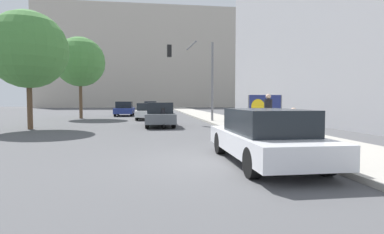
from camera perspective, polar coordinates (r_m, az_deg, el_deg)
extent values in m
plane|color=#4F4F51|center=(7.89, 4.89, -8.45)|extent=(160.00, 160.00, 0.00)
cube|color=#A8A399|center=(23.29, 6.29, -0.65)|extent=(3.33, 90.00, 0.13)
cube|color=#BCB2A3|center=(77.08, -8.05, 10.80)|extent=(52.00, 12.00, 23.90)
cylinder|color=#474C56|center=(11.17, 18.31, -3.37)|extent=(0.03, 0.03, 0.45)
cylinder|color=#474C56|center=(11.34, 19.99, -3.30)|extent=(0.03, 0.03, 0.45)
cylinder|color=#474C56|center=(11.50, 17.50, -3.17)|extent=(0.03, 0.03, 0.45)
cylinder|color=#474C56|center=(11.66, 19.15, -3.11)|extent=(0.03, 0.03, 0.45)
cube|color=navy|center=(11.39, 18.76, -2.07)|extent=(0.40, 0.40, 0.02)
cube|color=navy|center=(11.55, 18.36, -1.00)|extent=(0.40, 0.02, 0.38)
cylinder|color=black|center=(11.24, 19.13, -1.64)|extent=(0.18, 0.42, 0.18)
cylinder|color=black|center=(11.09, 19.59, -3.44)|extent=(0.16, 0.16, 0.45)
cube|color=black|center=(11.06, 19.72, -4.36)|extent=(0.20, 0.28, 0.10)
cylinder|color=#B23333|center=(11.40, 18.72, -0.71)|extent=(0.34, 0.34, 0.52)
sphere|color=beige|center=(11.38, 18.75, 1.15)|extent=(0.22, 0.22, 0.22)
cylinder|color=#B23333|center=(11.18, 17.40, -0.35)|extent=(0.45, 0.09, 0.09)
cube|color=yellow|center=(11.09, 16.46, -0.09)|extent=(0.46, 0.02, 0.35)
cube|color=#AD1414|center=(11.08, 16.49, -0.09)|extent=(0.35, 0.01, 0.08)
cylinder|color=#424247|center=(13.09, 14.26, -1.49)|extent=(0.28, 0.28, 0.85)
cylinder|color=black|center=(13.05, 14.30, 1.84)|extent=(0.34, 0.34, 0.67)
sphere|color=beige|center=(13.05, 14.33, 3.81)|extent=(0.22, 0.22, 0.22)
cylinder|color=slate|center=(15.73, 10.73, 0.96)|extent=(0.06, 0.06, 1.76)
cylinder|color=slate|center=(16.38, 16.62, 0.97)|extent=(0.06, 0.06, 1.76)
cube|color=navy|center=(16.03, 13.74, 1.15)|extent=(1.77, 0.02, 1.66)
cylinder|color=yellow|center=(15.87, 12.46, 2.04)|extent=(0.73, 0.01, 0.73)
cylinder|color=slate|center=(22.01, 3.90, 6.72)|extent=(0.16, 0.16, 5.68)
cylinder|color=slate|center=(21.95, -0.16, 13.42)|extent=(0.33, 3.16, 0.11)
cube|color=black|center=(21.63, -4.35, 12.44)|extent=(0.32, 0.32, 0.84)
sphere|color=green|center=(21.58, -4.35, 11.71)|extent=(0.18, 0.18, 0.18)
cube|color=silver|center=(7.84, 13.58, -4.75)|extent=(1.84, 4.62, 0.50)
cube|color=black|center=(7.62, 14.14, -0.83)|extent=(1.59, 2.40, 0.60)
cylinder|color=black|center=(8.99, 5.37, -4.96)|extent=(0.22, 0.64, 0.64)
cylinder|color=black|center=(9.49, 15.00, -4.63)|extent=(0.22, 0.64, 0.64)
cylinder|color=black|center=(6.28, 11.37, -8.53)|extent=(0.22, 0.64, 0.64)
cylinder|color=black|center=(6.97, 24.21, -7.58)|extent=(0.22, 0.64, 0.64)
cube|color=#565B60|center=(18.72, -6.19, -0.07)|extent=(1.74, 4.70, 0.56)
cube|color=black|center=(18.50, -6.18, 1.76)|extent=(1.50, 2.45, 0.65)
cylinder|color=black|center=(20.18, -8.45, -0.51)|extent=(0.22, 0.64, 0.64)
cylinder|color=black|center=(20.22, -4.14, -0.48)|extent=(0.22, 0.64, 0.64)
cylinder|color=black|center=(17.27, -8.57, -1.11)|extent=(0.22, 0.64, 0.64)
cylinder|color=black|center=(17.31, -3.53, -1.07)|extent=(0.22, 0.64, 0.64)
cube|color=white|center=(25.85, -8.70, 0.73)|extent=(1.71, 4.76, 0.51)
cube|color=black|center=(25.65, -8.72, 1.97)|extent=(1.47, 2.47, 0.61)
cylinder|color=black|center=(27.36, -10.21, 0.41)|extent=(0.22, 0.64, 0.64)
cylinder|color=black|center=(27.33, -7.09, 0.44)|extent=(0.22, 0.64, 0.64)
cylinder|color=black|center=(24.41, -10.50, 0.09)|extent=(0.22, 0.64, 0.64)
cylinder|color=black|center=(24.39, -7.01, 0.12)|extent=(0.22, 0.64, 0.64)
cube|color=navy|center=(32.25, -12.73, 1.21)|extent=(1.85, 4.43, 0.57)
cube|color=black|center=(32.06, -12.77, 2.30)|extent=(1.59, 2.30, 0.66)
cylinder|color=black|center=(33.71, -13.90, 0.87)|extent=(0.22, 0.64, 0.64)
cylinder|color=black|center=(33.57, -11.14, 0.89)|extent=(0.22, 0.64, 0.64)
cylinder|color=black|center=(30.98, -14.45, 0.67)|extent=(0.22, 0.64, 0.64)
cylinder|color=black|center=(30.83, -11.44, 0.70)|extent=(0.22, 0.64, 0.64)
cube|color=navy|center=(40.84, -7.92, 1.64)|extent=(1.81, 4.37, 0.58)
cube|color=black|center=(40.65, -7.93, 2.52)|extent=(1.56, 2.27, 0.67)
cylinder|color=black|center=(42.21, -8.99, 1.35)|extent=(0.22, 0.64, 0.64)
cylinder|color=black|center=(42.21, -6.83, 1.37)|extent=(0.22, 0.64, 0.64)
cylinder|color=black|center=(39.50, -9.08, 1.24)|extent=(0.22, 0.64, 0.64)
cylinder|color=black|center=(39.50, -6.77, 1.25)|extent=(0.22, 0.64, 0.64)
cube|color=#565B60|center=(17.44, -5.56, -0.53)|extent=(0.24, 0.91, 0.32)
cylinder|color=black|center=(17.37, -5.56, 0.54)|extent=(0.28, 0.28, 0.52)
sphere|color=black|center=(17.36, -5.56, 1.45)|extent=(0.24, 0.24, 0.24)
cylinder|color=black|center=(18.21, -5.65, -0.94)|extent=(0.10, 0.60, 0.60)
cylinder|color=black|center=(16.69, -5.45, -1.31)|extent=(0.10, 0.60, 0.60)
cylinder|color=brown|center=(18.85, -28.52, 2.34)|extent=(0.28, 0.28, 2.91)
sphere|color=#47843D|center=(19.06, -28.75, 11.18)|extent=(4.22, 4.22, 4.22)
cylinder|color=brown|center=(28.46, -20.43, 3.25)|extent=(0.28, 0.28, 3.50)
sphere|color=#47843D|center=(28.67, -20.56, 9.81)|extent=(4.35, 4.35, 4.35)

